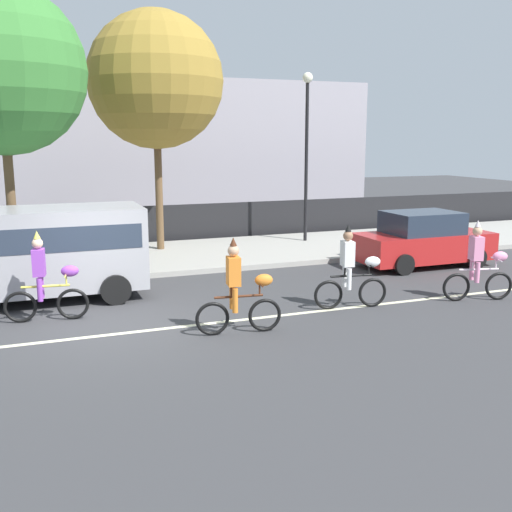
{
  "coord_description": "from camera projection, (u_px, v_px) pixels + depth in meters",
  "views": [
    {
      "loc": [
        -1.47,
        -11.95,
        3.76
      ],
      "look_at": [
        3.57,
        1.2,
        1.0
      ],
      "focal_mm": 42.0,
      "sensor_mm": 36.0,
      "label": 1
    }
  ],
  "objects": [
    {
      "name": "ground_plane",
      "position": [
        114.0,
        327.0,
        12.19
      ],
      "size": [
        80.0,
        80.0,
        0.0
      ],
      "primitive_type": "plane",
      "color": "#38383A"
    },
    {
      "name": "road_centre_line",
      "position": [
        117.0,
        334.0,
        11.73
      ],
      "size": [
        36.0,
        0.14,
        0.01
      ],
      "primitive_type": "cube",
      "color": "beige",
      "rests_on": "ground"
    },
    {
      "name": "sidewalk_curb",
      "position": [
        84.0,
        263.0,
        18.14
      ],
      "size": [
        60.0,
        5.0,
        0.15
      ],
      "primitive_type": "cube",
      "color": "#9E9B93",
      "rests_on": "ground"
    },
    {
      "name": "fence_line",
      "position": [
        75.0,
        229.0,
        20.67
      ],
      "size": [
        40.0,
        0.08,
        1.4
      ],
      "primitive_type": "cube",
      "color": "black",
      "rests_on": "ground"
    },
    {
      "name": "building_backdrop",
      "position": [
        63.0,
        151.0,
        28.16
      ],
      "size": [
        28.0,
        8.0,
        6.41
      ],
      "primitive_type": "cube",
      "color": "#99939E",
      "rests_on": "ground"
    },
    {
      "name": "parade_cyclist_purple",
      "position": [
        46.0,
        282.0,
        12.43
      ],
      "size": [
        1.71,
        0.51,
        1.92
      ],
      "color": "black",
      "rests_on": "ground"
    },
    {
      "name": "parade_cyclist_orange",
      "position": [
        239.0,
        292.0,
        11.63
      ],
      "size": [
        1.71,
        0.51,
        1.92
      ],
      "color": "black",
      "rests_on": "ground"
    },
    {
      "name": "parade_cyclist_zebra",
      "position": [
        352.0,
        272.0,
        13.38
      ],
      "size": [
        1.71,
        0.52,
        1.92
      ],
      "color": "black",
      "rests_on": "ground"
    },
    {
      "name": "parade_cyclist_pink",
      "position": [
        480.0,
        266.0,
        14.03
      ],
      "size": [
        1.68,
        0.6,
        1.92
      ],
      "color": "black",
      "rests_on": "ground"
    },
    {
      "name": "parked_van_grey",
      "position": [
        37.0,
        247.0,
        13.95
      ],
      "size": [
        5.0,
        2.22,
        2.18
      ],
      "color": "#99999E",
      "rests_on": "ground"
    },
    {
      "name": "parked_car_red",
      "position": [
        423.0,
        240.0,
        17.9
      ],
      "size": [
        4.1,
        1.92,
        1.64
      ],
      "color": "#AD1E1E",
      "rests_on": "ground"
    },
    {
      "name": "street_lamp_post",
      "position": [
        307.0,
        132.0,
        20.92
      ],
      "size": [
        0.36,
        0.36,
        5.86
      ],
      "color": "black",
      "rests_on": "sidewalk_curb"
    },
    {
      "name": "street_tree_near_lamp",
      "position": [
        1.0,
        70.0,
        14.74
      ],
      "size": [
        4.2,
        4.2,
        7.38
      ],
      "color": "brown",
      "rests_on": "sidewalk_curb"
    },
    {
      "name": "street_tree_far_corner",
      "position": [
        156.0,
        81.0,
        18.96
      ],
      "size": [
        4.32,
        4.32,
        7.6
      ],
      "color": "brown",
      "rests_on": "sidewalk_curb"
    }
  ]
}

